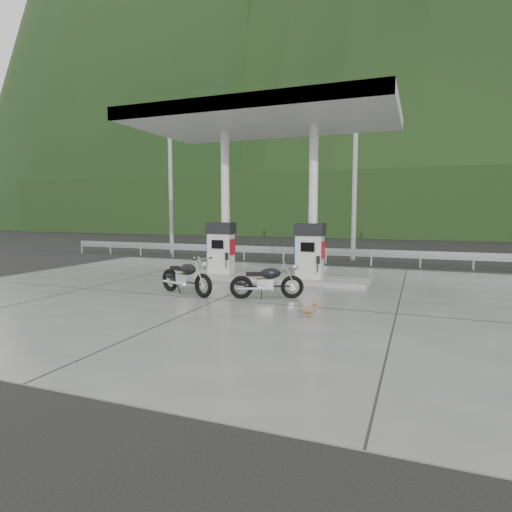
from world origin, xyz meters
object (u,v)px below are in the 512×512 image
(motorcycle_left, at_px, (267,282))
(gas_pump_right, at_px, (310,251))
(motorcycle_right, at_px, (186,277))
(duck, at_px, (307,310))
(gas_pump_left, at_px, (221,248))

(motorcycle_left, bearing_deg, gas_pump_right, 58.52)
(motorcycle_right, bearing_deg, gas_pump_right, 68.75)
(motorcycle_right, height_order, duck, motorcycle_right)
(gas_pump_left, relative_size, motorcycle_left, 0.97)
(gas_pump_left, distance_m, gas_pump_right, 3.20)
(motorcycle_left, bearing_deg, gas_pump_left, 111.26)
(motorcycle_right, bearing_deg, motorcycle_left, 26.83)
(gas_pump_left, relative_size, gas_pump_right, 1.00)
(gas_pump_right, relative_size, duck, 4.15)
(gas_pump_right, xyz_separation_m, duck, (1.08, -4.52, -0.89))
(gas_pump_left, bearing_deg, motorcycle_right, -82.71)
(gas_pump_left, xyz_separation_m, motorcycle_right, (0.40, -3.13, -0.58))
(gas_pump_right, relative_size, motorcycle_left, 0.97)
(gas_pump_left, relative_size, motorcycle_right, 0.91)
(gas_pump_left, distance_m, motorcycle_left, 4.02)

